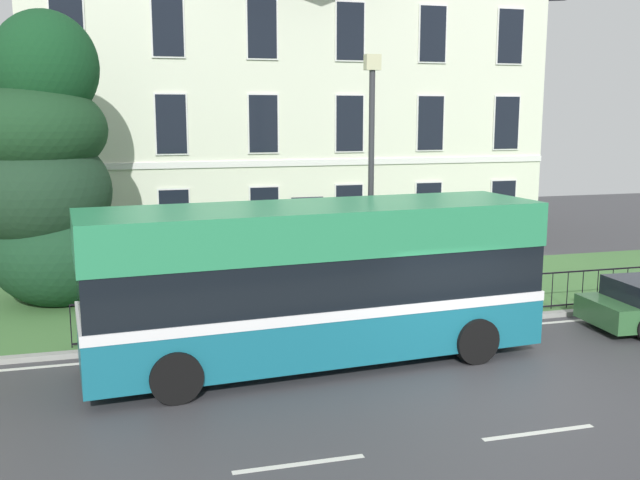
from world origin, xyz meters
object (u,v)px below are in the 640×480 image
(evergreen_tree, at_px, (48,179))
(street_lamp_post, at_px, (371,170))
(litter_bin, at_px, (490,286))
(single_decker_bus, at_px, (317,281))
(georgian_townhouse, at_px, (276,88))

(evergreen_tree, bearing_deg, street_lamp_post, -26.22)
(litter_bin, bearing_deg, single_decker_bus, -154.37)
(single_decker_bus, bearing_deg, georgian_townhouse, 76.49)
(single_decker_bus, relative_size, street_lamp_post, 1.50)
(evergreen_tree, relative_size, street_lamp_post, 1.22)
(litter_bin, bearing_deg, georgian_townhouse, 104.77)
(single_decker_bus, bearing_deg, litter_bin, 21.19)
(georgian_townhouse, bearing_deg, evergreen_tree, -133.94)
(evergreen_tree, height_order, street_lamp_post, evergreen_tree)
(street_lamp_post, distance_m, litter_bin, 4.59)
(evergreen_tree, height_order, litter_bin, evergreen_tree)
(single_decker_bus, xyz_separation_m, litter_bin, (5.40, 2.59, -1.05))
(evergreen_tree, distance_m, litter_bin, 11.88)
(georgian_townhouse, height_order, street_lamp_post, georgian_townhouse)
(georgian_townhouse, distance_m, street_lamp_post, 12.15)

